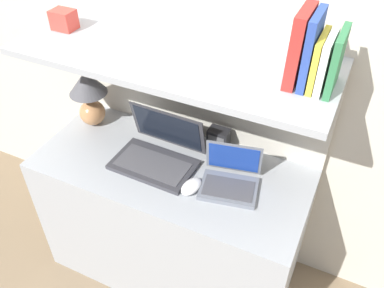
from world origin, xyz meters
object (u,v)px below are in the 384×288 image
at_px(book_yellow, 318,61).
at_px(book_red, 299,47).
at_px(table_lamp, 89,93).
at_px(shelf_gadget, 64,20).
at_px(computer_mouse, 191,186).
at_px(laptop_large, 158,153).
at_px(book_green, 337,62).
at_px(book_blue, 312,50).
at_px(router_box, 218,139).
at_px(book_white, 326,62).
at_px(laptop_small, 230,179).

height_order(book_yellow, book_red, book_red).
height_order(table_lamp, shelf_gadget, shelf_gadget).
relative_size(computer_mouse, book_red, 0.51).
bearing_deg(book_yellow, laptop_large, -175.58).
relative_size(book_green, book_blue, 0.81).
relative_size(laptop_large, book_green, 1.90).
distance_m(book_blue, book_red, 0.04).
bearing_deg(book_blue, shelf_gadget, 180.00).
xyz_separation_m(router_box, book_white, (0.42, -0.15, 0.58)).
distance_m(table_lamp, laptop_small, 0.83).
height_order(book_blue, shelf_gadget, book_blue).
bearing_deg(book_white, computer_mouse, -159.97).
bearing_deg(shelf_gadget, computer_mouse, -12.77).
xyz_separation_m(table_lamp, laptop_large, (0.45, -0.11, -0.14)).
xyz_separation_m(table_lamp, book_green, (1.12, -0.07, 0.46)).
bearing_deg(table_lamp, book_green, -3.47).
bearing_deg(computer_mouse, book_blue, 22.72).
xyz_separation_m(computer_mouse, shelf_gadget, (-0.67, 0.15, 0.57)).
height_order(book_green, book_yellow, book_green).
distance_m(computer_mouse, book_blue, 0.76).
xyz_separation_m(book_green, book_yellow, (-0.06, 0.00, -0.01)).
distance_m(computer_mouse, book_green, 0.79).
bearing_deg(table_lamp, book_red, -3.91).
distance_m(computer_mouse, router_box, 0.31).
bearing_deg(book_green, laptop_small, -169.73).
bearing_deg(shelf_gadget, laptop_small, -3.92).
distance_m(table_lamp, book_green, 1.21).
height_order(laptop_small, book_white, book_white).
xyz_separation_m(book_yellow, book_blue, (-0.03, 0.00, 0.03)).
bearing_deg(laptop_large, shelf_gadget, 174.00).
bearing_deg(book_yellow, table_lamp, 176.35).
bearing_deg(table_lamp, book_yellow, -3.65).
relative_size(book_white, book_red, 0.72).
xyz_separation_m(laptop_large, book_blue, (0.58, 0.05, 0.62)).
distance_m(book_green, book_yellow, 0.06).
distance_m(laptop_small, router_box, 0.25).
bearing_deg(shelf_gadget, book_yellow, 0.00).
xyz_separation_m(router_box, book_red, (0.32, -0.15, 0.62)).
bearing_deg(computer_mouse, table_lamp, 161.88).
height_order(laptop_small, shelf_gadget, shelf_gadget).
distance_m(router_box, book_green, 0.76).
bearing_deg(book_white, shelf_gadget, 180.00).
xyz_separation_m(laptop_small, shelf_gadget, (-0.81, 0.06, 0.55)).
bearing_deg(book_green, router_box, 161.10).
height_order(book_green, book_white, book_green).
relative_size(router_box, book_blue, 0.46).
xyz_separation_m(laptop_small, book_red, (0.18, 0.06, 0.63)).
height_order(laptop_small, computer_mouse, laptop_small).
height_order(computer_mouse, router_box, router_box).
bearing_deg(shelf_gadget, book_green, 0.00).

